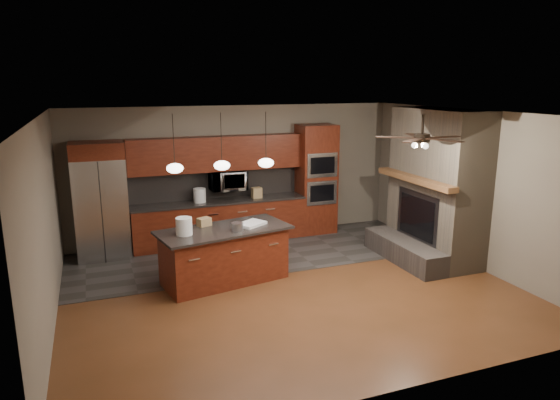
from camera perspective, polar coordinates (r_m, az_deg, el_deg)
name	(u,v)px	position (r m, az deg, el deg)	size (l,w,h in m)	color
ground	(290,288)	(8.25, 1.10, -9.98)	(7.00, 7.00, 0.00)	brown
ceiling	(290,114)	(7.59, 1.20, 9.82)	(7.00, 6.00, 0.02)	white
back_wall	(237,173)	(10.59, -4.93, 3.14)	(7.00, 0.02, 2.80)	gray
right_wall	(469,188)	(9.64, 20.83, 1.30)	(0.02, 6.00, 2.80)	gray
left_wall	(45,227)	(7.30, -25.29, -2.78)	(0.02, 6.00, 2.80)	gray
slate_tile_patch	(255,253)	(9.83, -2.83, -6.05)	(7.00, 2.40, 0.01)	#393533
fireplace_column	(434,191)	(9.67, 17.17, 0.99)	(1.30, 2.10, 2.80)	#746753
back_cabinetry	(219,200)	(10.33, -7.01, -0.03)	(3.59, 0.64, 2.20)	maroon
oven_tower	(316,179)	(10.93, 4.15, 2.36)	(0.80, 0.63, 2.38)	maroon
microwave	(228,180)	(10.30, -6.00, 2.26)	(0.73, 0.41, 0.50)	silver
refrigerator	(101,201)	(9.89, -19.82, -0.10)	(0.95, 0.75, 2.21)	silver
kitchen_island	(225,255)	(8.39, -6.35, -6.25)	(2.29, 1.36, 0.92)	maroon
white_bucket	(184,226)	(7.99, -10.91, -2.96)	(0.26, 0.26, 0.28)	white
paint_can	(237,227)	(8.10, -4.92, -3.07)	(0.20, 0.20, 0.13)	#A4A4A9
paint_tray	(251,224)	(8.40, -3.29, -2.73)	(0.46, 0.32, 0.05)	white
cardboard_box	(204,222)	(8.44, -8.68, -2.48)	(0.21, 0.15, 0.14)	#9B7C50
counter_bucket	(200,195)	(10.17, -9.18, 0.53)	(0.25, 0.25, 0.28)	white
counter_box	(257,193)	(10.42, -2.69, 0.83)	(0.20, 0.15, 0.22)	tan
pendant_left	(175,168)	(7.93, -11.92, 3.60)	(0.26, 0.26, 0.92)	black
pendant_center	(222,165)	(8.07, -6.66, 3.97)	(0.26, 0.26, 0.92)	black
pendant_right	(266,163)	(8.28, -1.61, 4.30)	(0.26, 0.26, 0.92)	black
ceiling_fan	(422,137)	(7.81, 15.90, 6.89)	(1.27, 1.33, 0.41)	black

